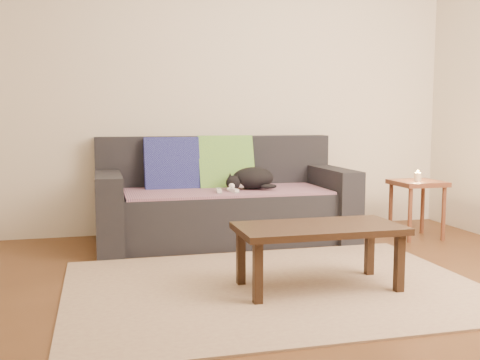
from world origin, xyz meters
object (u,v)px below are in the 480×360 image
at_px(side_table, 417,191).
at_px(coffee_table, 319,233).
at_px(wii_remote_a, 219,191).
at_px(cat, 251,179).
at_px(wii_remote_b, 233,190).
at_px(sofa, 223,204).

bearing_deg(side_table, coffee_table, -139.77).
height_order(wii_remote_a, side_table, side_table).
bearing_deg(wii_remote_a, cat, -57.61).
distance_m(wii_remote_a, wii_remote_b, 0.12).
bearing_deg(cat, wii_remote_b, -122.21).
height_order(cat, side_table, cat).
bearing_deg(wii_remote_a, sofa, -12.83).
height_order(cat, wii_remote_a, cat).
distance_m(wii_remote_a, coffee_table, 1.31).
distance_m(sofa, coffee_table, 1.53).
bearing_deg(side_table, wii_remote_b, 177.12).
height_order(sofa, cat, sofa).
bearing_deg(wii_remote_a, side_table, -85.18).
bearing_deg(wii_remote_b, cat, -62.80).
relative_size(wii_remote_a, side_table, 0.30).
relative_size(sofa, wii_remote_a, 14.00).
height_order(sofa, side_table, sofa).
relative_size(wii_remote_b, coffee_table, 0.15).
distance_m(sofa, wii_remote_a, 0.30).
height_order(side_table, coffee_table, side_table).
xyz_separation_m(cat, coffee_table, (0.03, -1.40, -0.18)).
distance_m(cat, coffee_table, 1.41).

